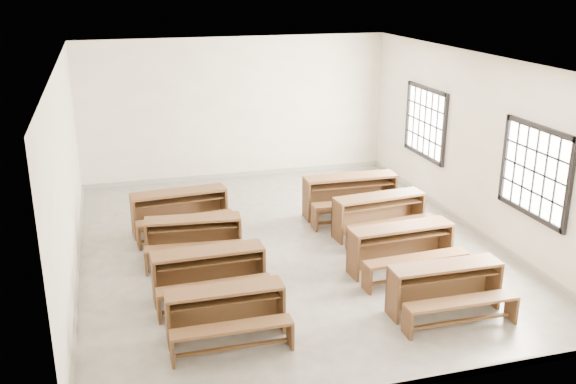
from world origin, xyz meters
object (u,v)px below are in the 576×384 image
object	(u,v)px
desk_set_1	(209,271)
desk_set_5	(402,246)
desk_set_4	(446,286)
desk_set_6	(380,213)
desk_set_0	(226,310)
desk_set_7	(351,193)
desk_set_3	(180,209)
desk_set_2	(194,235)

from	to	relation	value
desk_set_1	desk_set_5	distance (m)	3.06
desk_set_4	desk_set_1	bearing A→B (deg)	157.26
desk_set_1	desk_set_6	size ratio (longest dim) A/B	0.94
desk_set_5	desk_set_0	bearing A→B (deg)	-161.42
desk_set_0	desk_set_5	bearing A→B (deg)	21.79
desk_set_1	desk_set_7	xyz separation A→B (m)	(3.18, 2.55, 0.05)
desk_set_3	desk_set_5	distance (m)	4.10
desk_set_3	desk_set_4	xyz separation A→B (m)	(3.17, -3.99, -0.03)
desk_set_0	desk_set_5	world-z (taller)	desk_set_5
desk_set_1	desk_set_5	xyz separation A→B (m)	(3.06, 0.04, 0.01)
desk_set_1	desk_set_7	bearing A→B (deg)	37.56
desk_set_2	desk_set_5	world-z (taller)	desk_set_5
desk_set_1	desk_set_2	size ratio (longest dim) A/B	1.00
desk_set_7	desk_set_0	bearing A→B (deg)	-128.78
desk_set_7	desk_set_3	bearing A→B (deg)	179.98
desk_set_3	desk_set_6	xyz separation A→B (m)	(3.42, -1.17, -0.01)
desk_set_5	desk_set_3	bearing A→B (deg)	137.73
desk_set_2	desk_set_7	distance (m)	3.40
desk_set_2	desk_set_3	world-z (taller)	desk_set_3
desk_set_4	desk_set_3	bearing A→B (deg)	129.30
desk_set_1	desk_set_4	world-z (taller)	desk_set_1
desk_set_1	desk_set_4	distance (m)	3.35
desk_set_2	desk_set_3	size ratio (longest dim) A/B	0.92
desk_set_2	desk_set_6	size ratio (longest dim) A/B	0.94
desk_set_4	desk_set_7	bearing A→B (deg)	89.24
desk_set_0	desk_set_1	world-z (taller)	desk_set_1
desk_set_0	desk_set_7	bearing A→B (deg)	50.05
desk_set_0	desk_set_6	xyz separation A→B (m)	(3.30, 2.63, 0.04)
desk_set_2	desk_set_7	xyz separation A→B (m)	(3.21, 1.13, 0.06)
desk_set_0	desk_set_4	xyz separation A→B (m)	(3.05, -0.20, 0.02)
desk_set_1	desk_set_2	xyz separation A→B (m)	(-0.03, 1.42, -0.01)
desk_set_5	desk_set_6	bearing A→B (deg)	77.00
desk_set_6	desk_set_0	bearing A→B (deg)	-146.83
desk_set_4	desk_set_7	distance (m)	3.90
desk_set_0	desk_set_2	distance (m)	2.56
desk_set_3	desk_set_4	bearing A→B (deg)	-56.54
desk_set_3	desk_set_7	xyz separation A→B (m)	(3.28, -0.10, 0.02)
desk_set_2	desk_set_4	world-z (taller)	desk_set_4
desk_set_3	desk_set_6	distance (m)	3.62
desk_set_0	desk_set_3	world-z (taller)	desk_set_3
desk_set_4	desk_set_5	distance (m)	1.38
desk_set_1	desk_set_4	size ratio (longest dim) A/B	1.03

